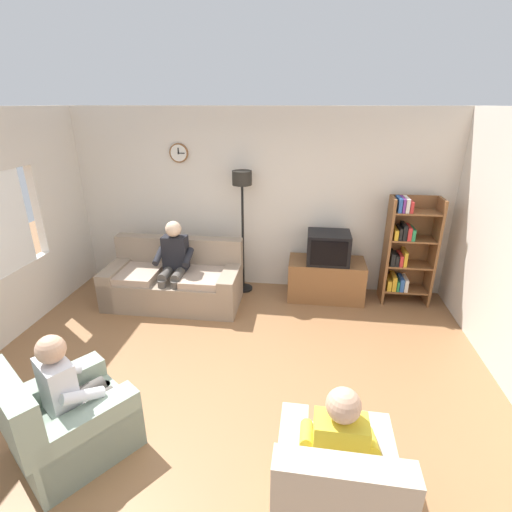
{
  "coord_description": "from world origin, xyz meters",
  "views": [
    {
      "loc": [
        0.72,
        -2.99,
        2.73
      ],
      "look_at": [
        0.17,
        1.06,
        1.09
      ],
      "focal_mm": 26.86,
      "sensor_mm": 36.0,
      "label": 1
    }
  ],
  "objects_px": {
    "tv": "(328,247)",
    "armchair_near_window": "(68,423)",
    "floor_lamp": "(242,199)",
    "person_in_right_armchair": "(338,443)",
    "tv_stand": "(326,279)",
    "person_on_couch": "(174,261)",
    "person_in_left_armchair": "(72,387)",
    "couch": "(174,282)",
    "bookshelf": "(406,250)",
    "armchair_near_bookshelf": "(335,488)"
  },
  "relations": [
    {
      "from": "tv",
      "to": "armchair_near_window",
      "type": "relative_size",
      "value": 0.51
    },
    {
      "from": "armchair_near_window",
      "to": "floor_lamp",
      "type": "bearing_deg",
      "value": 73.48
    },
    {
      "from": "person_in_right_armchair",
      "to": "armchair_near_window",
      "type": "bearing_deg",
      "value": 174.6
    },
    {
      "from": "tv_stand",
      "to": "tv",
      "type": "bearing_deg",
      "value": -90.0
    },
    {
      "from": "person_on_couch",
      "to": "person_in_left_armchair",
      "type": "bearing_deg",
      "value": -90.43
    },
    {
      "from": "couch",
      "to": "person_on_couch",
      "type": "relative_size",
      "value": 1.54
    },
    {
      "from": "bookshelf",
      "to": "person_on_couch",
      "type": "height_order",
      "value": "bookshelf"
    },
    {
      "from": "couch",
      "to": "armchair_near_window",
      "type": "xyz_separation_m",
      "value": [
        -0.01,
        -2.63,
        -0.02
      ]
    },
    {
      "from": "armchair_near_bookshelf",
      "to": "tv",
      "type": "bearing_deg",
      "value": 89.01
    },
    {
      "from": "armchair_near_window",
      "to": "person_on_couch",
      "type": "bearing_deg",
      "value": 88.4
    },
    {
      "from": "bookshelf",
      "to": "person_in_right_armchair",
      "type": "height_order",
      "value": "bookshelf"
    },
    {
      "from": "bookshelf",
      "to": "person_on_couch",
      "type": "distance_m",
      "value": 3.28
    },
    {
      "from": "armchair_near_window",
      "to": "person_in_left_armchair",
      "type": "distance_m",
      "value": 0.33
    },
    {
      "from": "person_on_couch",
      "to": "tv",
      "type": "bearing_deg",
      "value": 13.73
    },
    {
      "from": "person_in_left_armchair",
      "to": "floor_lamp",
      "type": "bearing_deg",
      "value": 74.0
    },
    {
      "from": "floor_lamp",
      "to": "person_in_right_armchair",
      "type": "height_order",
      "value": "floor_lamp"
    },
    {
      "from": "couch",
      "to": "armchair_near_window",
      "type": "height_order",
      "value": "same"
    },
    {
      "from": "tv_stand",
      "to": "person_on_couch",
      "type": "height_order",
      "value": "person_on_couch"
    },
    {
      "from": "tv",
      "to": "bookshelf",
      "type": "height_order",
      "value": "bookshelf"
    },
    {
      "from": "person_in_left_armchair",
      "to": "bookshelf",
      "type": "bearing_deg",
      "value": 43.4
    },
    {
      "from": "armchair_near_bookshelf",
      "to": "person_in_right_armchair",
      "type": "height_order",
      "value": "person_in_right_armchair"
    },
    {
      "from": "couch",
      "to": "person_on_couch",
      "type": "xyz_separation_m",
      "value": [
        0.06,
        -0.11,
        0.39
      ]
    },
    {
      "from": "armchair_near_window",
      "to": "person_in_right_armchair",
      "type": "relative_size",
      "value": 1.05
    },
    {
      "from": "tv",
      "to": "armchair_near_bookshelf",
      "type": "relative_size",
      "value": 0.67
    },
    {
      "from": "person_on_couch",
      "to": "armchair_near_bookshelf",
      "type": "bearing_deg",
      "value": -53.66
    },
    {
      "from": "couch",
      "to": "tv_stand",
      "type": "relative_size",
      "value": 1.73
    },
    {
      "from": "tv_stand",
      "to": "tv",
      "type": "distance_m",
      "value": 0.52
    },
    {
      "from": "tv",
      "to": "person_in_left_armchair",
      "type": "distance_m",
      "value": 3.67
    },
    {
      "from": "floor_lamp",
      "to": "armchair_near_bookshelf",
      "type": "xyz_separation_m",
      "value": [
        1.2,
        -3.46,
        -1.16
      ]
    },
    {
      "from": "floor_lamp",
      "to": "person_in_left_armchair",
      "type": "relative_size",
      "value": 1.65
    },
    {
      "from": "tv",
      "to": "armchair_near_window",
      "type": "bearing_deg",
      "value": -125.85
    },
    {
      "from": "armchair_near_window",
      "to": "person_in_right_armchair",
      "type": "bearing_deg",
      "value": -5.4
    },
    {
      "from": "couch",
      "to": "person_in_left_armchair",
      "type": "height_order",
      "value": "person_in_left_armchair"
    },
    {
      "from": "armchair_near_bookshelf",
      "to": "person_in_left_armchair",
      "type": "relative_size",
      "value": 0.8
    },
    {
      "from": "person_in_right_armchair",
      "to": "tv_stand",
      "type": "bearing_deg",
      "value": 89.02
    },
    {
      "from": "tv",
      "to": "floor_lamp",
      "type": "distance_m",
      "value": 1.42
    },
    {
      "from": "tv",
      "to": "person_in_left_armchair",
      "type": "bearing_deg",
      "value": -125.86
    },
    {
      "from": "armchair_near_window",
      "to": "person_in_right_armchair",
      "type": "distance_m",
      "value": 2.18
    },
    {
      "from": "tv",
      "to": "floor_lamp",
      "type": "height_order",
      "value": "floor_lamp"
    },
    {
      "from": "person_on_couch",
      "to": "tv_stand",
      "type": "bearing_deg",
      "value": 14.34
    },
    {
      "from": "tv",
      "to": "floor_lamp",
      "type": "bearing_deg",
      "value": 174.41
    },
    {
      "from": "tv",
      "to": "armchair_near_bookshelf",
      "type": "bearing_deg",
      "value": -90.99
    },
    {
      "from": "bookshelf",
      "to": "person_in_right_armchair",
      "type": "bearing_deg",
      "value": -108.99
    },
    {
      "from": "person_in_left_armchair",
      "to": "person_in_right_armchair",
      "type": "height_order",
      "value": "same"
    },
    {
      "from": "tv_stand",
      "to": "person_on_couch",
      "type": "bearing_deg",
      "value": -165.66
    },
    {
      "from": "tv",
      "to": "person_in_right_armchair",
      "type": "relative_size",
      "value": 0.54
    },
    {
      "from": "tv",
      "to": "person_in_right_armchair",
      "type": "xyz_separation_m",
      "value": [
        -0.06,
        -3.25,
        -0.2
      ]
    },
    {
      "from": "couch",
      "to": "floor_lamp",
      "type": "height_order",
      "value": "floor_lamp"
    },
    {
      "from": "couch",
      "to": "person_in_right_armchair",
      "type": "height_order",
      "value": "person_in_right_armchair"
    },
    {
      "from": "armchair_near_bookshelf",
      "to": "person_in_left_armchair",
      "type": "height_order",
      "value": "person_in_left_armchair"
    }
  ]
}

